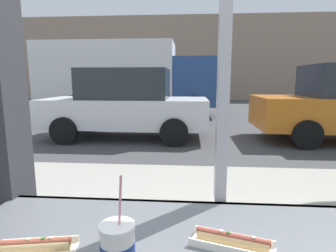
{
  "coord_description": "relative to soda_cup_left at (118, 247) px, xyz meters",
  "views": [
    {
      "loc": [
        -0.15,
        -1.16,
        1.48
      ],
      "look_at": [
        -0.43,
        2.46,
        0.87
      ],
      "focal_mm": 29.4,
      "sensor_mm": 36.0,
      "label": 1
    }
  ],
  "objects": [
    {
      "name": "hotdog_tray_near",
      "position": [
        -0.28,
        0.06,
        -0.05
      ],
      "size": [
        0.26,
        0.14,
        0.05
      ],
      "color": "beige",
      "rests_on": "window_counter"
    },
    {
      "name": "hotdog_tray_far",
      "position": [
        0.35,
        0.14,
        -0.05
      ],
      "size": [
        0.29,
        0.17,
        0.05
      ],
      "color": "silver",
      "rests_on": "window_counter"
    },
    {
      "name": "parked_car_white",
      "position": [
        -1.4,
        6.19,
        -0.12
      ],
      "size": [
        4.11,
        1.91,
        1.76
      ],
      "color": "silver",
      "rests_on": "ground"
    },
    {
      "name": "sidewalk_strip",
      "position": [
        0.35,
        2.05,
        -0.93
      ],
      "size": [
        16.0,
        2.8,
        0.15
      ],
      "primitive_type": "cube",
      "color": "#9E998E",
      "rests_on": "ground"
    },
    {
      "name": "building_facade_far",
      "position": [
        0.35,
        20.65,
        2.06
      ],
      "size": [
        28.0,
        1.2,
        6.12
      ],
      "primitive_type": "cube",
      "color": "gray",
      "rests_on": "ground"
    },
    {
      "name": "box_truck",
      "position": [
        -2.47,
        10.64,
        0.62
      ],
      "size": [
        7.24,
        2.44,
        2.97
      ],
      "color": "silver",
      "rests_on": "ground"
    },
    {
      "name": "ground_plane",
      "position": [
        0.35,
        8.45,
        -1.0
      ],
      "size": [
        60.0,
        60.0,
        0.0
      ],
      "primitive_type": "plane",
      "color": "#424244"
    },
    {
      "name": "soda_cup_left",
      "position": [
        0.0,
        0.0,
        0.0
      ],
      "size": [
        0.11,
        0.11,
        0.3
      ],
      "color": "silver",
      "rests_on": "window_counter"
    }
  ]
}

